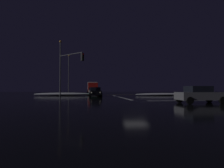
% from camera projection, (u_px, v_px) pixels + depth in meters
% --- Properties ---
extents(ground, '(120.00, 120.00, 0.10)m').
position_uv_depth(ground, '(135.00, 102.00, 19.88)').
color(ground, black).
extents(stop_line_north, '(0.35, 14.97, 0.01)m').
position_uv_depth(stop_line_north, '(120.00, 97.00, 28.51)').
color(stop_line_north, white).
rests_on(stop_line_north, ground).
extents(centre_line_ns, '(22.00, 0.15, 0.01)m').
position_uv_depth(centre_line_ns, '(111.00, 95.00, 40.00)').
color(centre_line_ns, yellow).
rests_on(centre_line_ns, ground).
extents(crosswalk_bar_east, '(14.97, 0.40, 0.01)m').
position_uv_depth(crosswalk_bar_east, '(210.00, 100.00, 21.11)').
color(crosswalk_bar_east, white).
rests_on(crosswalk_bar_east, ground).
extents(snow_bank_left_curb, '(10.69, 1.50, 0.58)m').
position_uv_depth(snow_bank_left_curb, '(63.00, 94.00, 34.98)').
color(snow_bank_left_curb, white).
rests_on(snow_bank_left_curb, ground).
extents(snow_bank_right_curb, '(11.18, 1.50, 0.48)m').
position_uv_depth(snow_bank_right_curb, '(164.00, 94.00, 35.50)').
color(snow_bank_right_curb, white).
rests_on(snow_bank_right_curb, ground).
extents(sedan_black, '(2.02, 4.33, 1.57)m').
position_uv_depth(sedan_black, '(95.00, 92.00, 30.48)').
color(sedan_black, black).
rests_on(sedan_black, ground).
extents(sedan_green, '(2.02, 4.33, 1.57)m').
position_uv_depth(sedan_green, '(95.00, 91.00, 35.65)').
color(sedan_green, '#14512D').
rests_on(sedan_green, ground).
extents(sedan_silver, '(2.02, 4.33, 1.57)m').
position_uv_depth(sedan_silver, '(93.00, 91.00, 41.13)').
color(sedan_silver, '#B7B7BC').
rests_on(sedan_silver, ground).
extents(box_truck, '(2.68, 8.28, 3.08)m').
position_uv_depth(box_truck, '(92.00, 87.00, 49.17)').
color(box_truck, red).
rests_on(box_truck, ground).
extents(sedan_gray_crossing, '(4.33, 2.02, 1.57)m').
position_uv_depth(sedan_gray_crossing, '(200.00, 94.00, 16.90)').
color(sedan_gray_crossing, slate).
rests_on(sedan_gray_crossing, ground).
extents(traffic_signal_nw, '(3.65, 3.65, 6.55)m').
position_uv_depth(traffic_signal_nw, '(69.00, 66.00, 26.56)').
color(traffic_signal_nw, '#4C4C51').
rests_on(traffic_signal_nw, ground).
extents(streetlamp_left_near, '(0.44, 0.44, 9.97)m').
position_uv_depth(streetlamp_left_near, '(60.00, 64.00, 32.83)').
color(streetlamp_left_near, '#424247').
rests_on(streetlamp_left_near, ground).
extents(streetlamp_left_far, '(0.44, 0.44, 10.34)m').
position_uv_depth(streetlamp_left_far, '(69.00, 71.00, 48.67)').
color(streetlamp_left_far, '#424247').
rests_on(streetlamp_left_far, ground).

